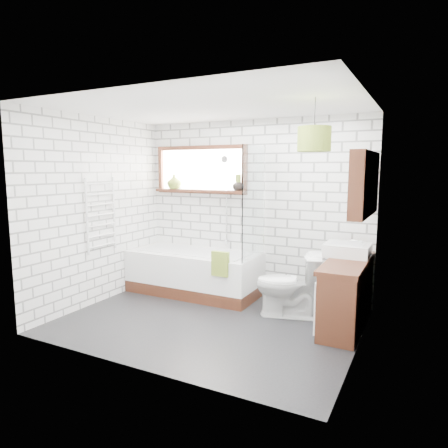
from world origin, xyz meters
The scene contains 22 objects.
floor centered at (0.00, 0.00, -0.01)m, with size 3.40×2.60×0.01m, color black.
ceiling centered at (0.00, 0.00, 2.50)m, with size 3.40×2.60×0.01m, color white.
wall_back centered at (0.00, 1.30, 1.25)m, with size 3.40×0.01×2.50m, color white.
wall_front centered at (0.00, -1.30, 1.25)m, with size 3.40×0.01×2.50m, color white.
wall_left centered at (-1.70, 0.00, 1.25)m, with size 0.01×2.60×2.50m, color white.
wall_right centered at (1.70, 0.00, 1.25)m, with size 0.01×2.60×2.50m, color white.
window centered at (-0.85, 1.26, 1.80)m, with size 1.52×0.16×0.68m, color #38190F.
towel_radiator centered at (-1.66, 0.00, 1.20)m, with size 0.06×0.52×1.00m, color white.
mirror_cabinet centered at (1.62, 0.60, 1.65)m, with size 0.16×1.20×0.70m, color #38190F.
shower_riser centered at (-0.40, 1.26, 1.35)m, with size 0.02×0.02×1.30m, color silver.
bathtub centered at (-0.74, 0.88, 0.31)m, with size 1.90×0.84×0.62m, color white.
shower_screen centered at (0.19, 0.88, 1.37)m, with size 0.02×0.72×1.50m, color white.
towel_green centered at (-0.09, 0.46, 0.60)m, with size 0.24×0.06×0.32m, color olive.
towel_beige centered at (-0.11, 0.46, 0.60)m, with size 0.18×0.04×0.23m, color #BFB385.
vanity centered at (1.48, 0.62, 0.38)m, with size 0.43×1.34×0.77m, color #38190F.
basin centered at (1.42, 0.88, 0.84)m, with size 0.52×0.46×0.15m, color white.
tap centered at (1.58, 0.88, 0.89)m, with size 0.03×0.03×0.15m, color silver.
toilet centered at (0.78, 0.60, 0.40)m, with size 0.79×0.45×0.80m, color white.
vase_olive centered at (-1.31, 1.23, 1.60)m, with size 0.22×0.22×0.23m, color olive.
vase_dark centered at (-0.20, 1.23, 1.57)m, with size 0.17×0.17×0.17m, color black.
bottle centered at (-0.20, 1.23, 1.60)m, with size 0.07×0.07×0.23m, color olive.
pendant centered at (1.22, -0.06, 2.10)m, with size 0.33×0.33×0.24m, color olive.
Camera 1 is at (2.25, -4.00, 1.81)m, focal length 32.00 mm.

